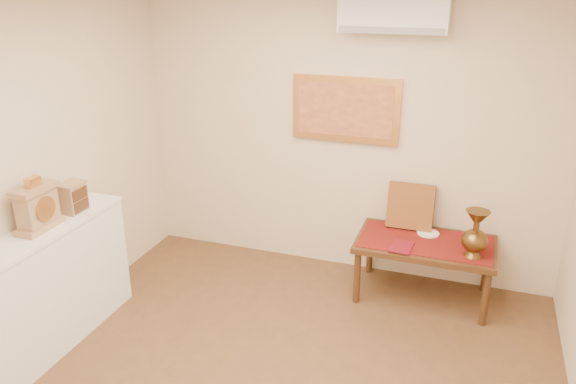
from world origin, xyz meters
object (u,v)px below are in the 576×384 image
at_px(mantel_clock, 37,207).
at_px(wooden_chest, 72,197).
at_px(display_ledge, 27,303).
at_px(brass_urn_tall, 476,229).
at_px(low_table, 425,248).

bearing_deg(mantel_clock, wooden_chest, 87.55).
bearing_deg(wooden_chest, display_ledge, -91.24).
distance_m(display_ledge, wooden_chest, 0.87).
height_order(display_ledge, mantel_clock, mantel_clock).
height_order(display_ledge, wooden_chest, wooden_chest).
relative_size(display_ledge, wooden_chest, 8.28).
height_order(brass_urn_tall, display_ledge, brass_urn_tall).
distance_m(display_ledge, low_table, 3.27).
relative_size(mantel_clock, low_table, 0.34).
relative_size(brass_urn_tall, display_ledge, 0.25).
xyz_separation_m(mantel_clock, wooden_chest, (0.02, 0.36, -0.05)).
height_order(mantel_clock, low_table, mantel_clock).
relative_size(display_ledge, mantel_clock, 4.93).
bearing_deg(low_table, wooden_chest, -154.56).
relative_size(display_ledge, low_table, 1.68).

